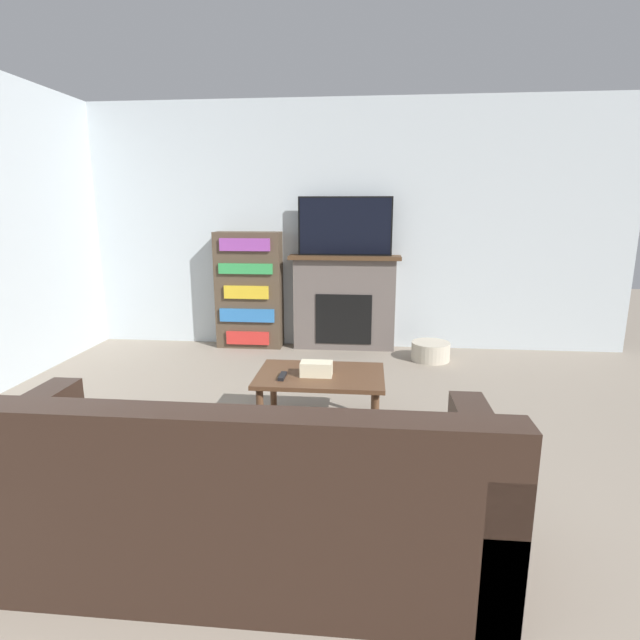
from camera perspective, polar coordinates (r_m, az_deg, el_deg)
The scene contains 9 objects.
wall_back at distance 5.64m, azimuth 1.43°, elevation 10.56°, with size 6.46×0.06×2.70m.
fireplace at distance 5.58m, azimuth 2.79°, elevation 2.05°, with size 1.22×0.28×1.05m.
tv at distance 5.47m, azimuth 2.88°, elevation 10.65°, with size 1.02×0.03×0.63m.
couch at distance 2.39m, azimuth -9.43°, elevation -19.66°, with size 2.25×0.85×0.85m.
coffee_table at distance 3.55m, azimuth 0.05°, elevation -7.03°, with size 0.89×0.60×0.43m.
tissue_box at distance 3.47m, azimuth -0.41°, elevation -5.59°, with size 0.22×0.12×0.10m.
remote_control at distance 3.45m, azimuth -4.32°, elevation -6.42°, with size 0.04×0.15×0.02m.
bookshelf at distance 5.69m, azimuth -8.10°, elevation 3.38°, with size 0.74×0.29×1.30m.
storage_basket at distance 5.36m, azimuth 12.52°, elevation -3.49°, with size 0.40×0.40×0.19m.
Camera 1 is at (0.41, -1.19, 1.57)m, focal length 28.00 mm.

